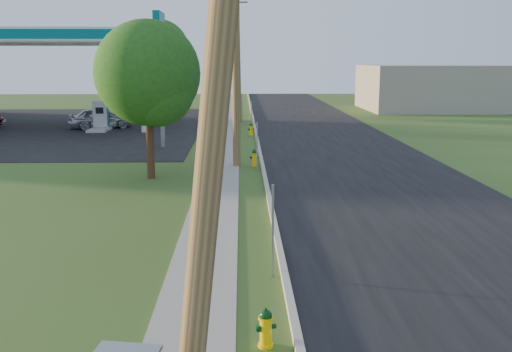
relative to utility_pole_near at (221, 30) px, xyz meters
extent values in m
cube|color=black|center=(5.10, 11.00, -4.79)|extent=(8.00, 120.00, 0.02)
cube|color=#A7A397|center=(1.10, 11.00, -4.73)|extent=(0.15, 120.00, 0.15)
cube|color=gray|center=(-0.65, 11.00, -4.79)|extent=(1.50, 120.00, 0.03)
cube|color=black|center=(-15.40, 33.00, -4.79)|extent=(26.00, 28.00, 0.02)
cylinder|color=brown|center=(0.00, 0.00, -0.05)|extent=(1.31, 0.32, 9.48)
cylinder|color=brown|center=(0.00, 18.00, 0.10)|extent=(0.32, 0.32, 9.80)
cylinder|color=brown|center=(0.00, 36.00, -0.05)|extent=(0.49, 0.32, 9.50)
cube|color=brown|center=(0.00, 36.00, 3.70)|extent=(1.40, 0.10, 0.12)
cube|color=gray|center=(0.85, 5.20, -3.80)|extent=(0.05, 0.04, 2.00)
cube|color=gray|center=(0.85, 17.00, -3.80)|extent=(0.05, 0.04, 2.00)
cube|color=gray|center=(0.85, 29.20, -3.80)|extent=(0.05, 0.04, 2.00)
cylinder|color=silver|center=(-5.90, 29.70, -2.05)|extent=(0.36, 0.36, 5.50)
cylinder|color=silver|center=(-5.90, 36.30, -2.05)|extent=(0.36, 0.36, 5.50)
cube|color=silver|center=(-13.40, 33.00, 1.15)|extent=(18.00, 9.00, 0.90)
cube|color=#00656E|center=(-13.40, 33.00, 1.15)|extent=(18.15, 9.15, 0.63)
cube|color=silver|center=(-13.40, 33.00, 0.83)|extent=(18.18, 9.18, 0.10)
cube|color=#A7A397|center=(-8.90, 31.00, -4.71)|extent=(1.20, 3.20, 0.18)
cube|color=#9EA0A3|center=(-8.90, 31.00, -3.75)|extent=(0.90, 0.50, 1.70)
cube|color=#00656E|center=(-8.90, 31.00, -3.75)|extent=(0.94, 0.40, 1.50)
cube|color=black|center=(-8.90, 30.73, -3.50)|extent=(0.50, 0.02, 0.40)
cube|color=#A7A397|center=(-8.90, 35.00, -4.71)|extent=(1.20, 3.20, 0.18)
cube|color=#9EA0A3|center=(-8.90, 35.00, -3.75)|extent=(0.90, 0.50, 1.70)
cube|color=#00656E|center=(-8.90, 35.00, -3.75)|extent=(0.94, 0.40, 1.50)
cube|color=black|center=(-8.90, 34.73, -3.50)|extent=(0.50, 0.02, 0.40)
cylinder|color=gray|center=(-3.90, 23.50, -2.30)|extent=(0.24, 0.24, 5.00)
cube|color=silver|center=(-3.90, 23.50, 1.00)|extent=(0.30, 2.00, 2.00)
cube|color=#00656E|center=(-3.90, 23.50, 1.80)|extent=(0.34, 2.04, 0.50)
cube|color=gray|center=(18.60, 46.00, -2.80)|extent=(14.00, 10.00, 4.00)
cylinder|color=#382716|center=(-3.28, 15.53, -3.26)|extent=(0.30, 0.30, 3.09)
sphere|color=#1D4B1A|center=(-3.28, 15.53, -0.79)|extent=(3.95, 3.95, 3.95)
sphere|color=#1D4B1A|center=(-2.88, 15.23, -1.41)|extent=(2.72, 2.72, 2.72)
cylinder|color=#382716|center=(-6.71, 42.95, -2.78)|extent=(0.30, 0.30, 4.04)
sphere|color=#1D4B1A|center=(-6.71, 42.95, 0.46)|extent=(5.18, 5.18, 5.18)
sphere|color=#1D4B1A|center=(-6.31, 42.65, -0.35)|extent=(3.56, 3.56, 3.56)
cylinder|color=#FFD000|center=(0.58, 2.21, -4.78)|extent=(0.25, 0.25, 0.05)
cylinder|color=#FFD000|center=(0.58, 2.21, -4.54)|extent=(0.19, 0.19, 0.53)
cylinder|color=#FFD000|center=(0.58, 2.21, -4.31)|extent=(0.25, 0.25, 0.04)
sphere|color=#04350F|center=(0.58, 2.21, -4.27)|extent=(0.20, 0.20, 0.20)
cylinder|color=#04350F|center=(0.58, 2.21, -4.17)|extent=(0.04, 0.04, 0.05)
cylinder|color=#04350F|center=(0.61, 2.09, -4.47)|extent=(0.12, 0.13, 0.10)
cylinder|color=#04350F|center=(0.46, 2.19, -4.47)|extent=(0.10, 0.10, 0.08)
cylinder|color=#04350F|center=(0.70, 2.24, -4.47)|extent=(0.10, 0.10, 0.08)
cylinder|color=yellow|center=(0.76, 17.91, -4.77)|extent=(0.29, 0.29, 0.06)
cylinder|color=yellow|center=(0.76, 17.91, -4.50)|extent=(0.22, 0.22, 0.61)
cylinder|color=yellow|center=(0.76, 17.91, -4.23)|extent=(0.29, 0.29, 0.04)
sphere|color=#083A18|center=(0.76, 17.91, -4.19)|extent=(0.24, 0.24, 0.24)
cylinder|color=#083A18|center=(0.76, 17.91, -4.07)|extent=(0.05, 0.05, 0.06)
cylinder|color=#083A18|center=(0.75, 17.77, -4.41)|extent=(0.12, 0.13, 0.11)
cylinder|color=#083A18|center=(0.62, 17.92, -4.41)|extent=(0.11, 0.10, 0.09)
cylinder|color=#083A18|center=(0.90, 17.90, -4.41)|extent=(0.11, 0.10, 0.09)
cylinder|color=#FFD700|center=(0.78, 28.02, -4.77)|extent=(0.29, 0.29, 0.06)
cylinder|color=#FFD700|center=(0.78, 28.02, -4.50)|extent=(0.23, 0.23, 0.61)
cylinder|color=#FFD700|center=(0.78, 28.02, -4.23)|extent=(0.29, 0.29, 0.04)
sphere|color=#053818|center=(0.78, 28.02, -4.19)|extent=(0.24, 0.24, 0.24)
cylinder|color=#053818|center=(0.78, 28.02, -4.07)|extent=(0.05, 0.05, 0.06)
cylinder|color=#053818|center=(0.84, 27.89, -4.41)|extent=(0.15, 0.16, 0.11)
cylinder|color=#053818|center=(0.65, 27.97, -4.41)|extent=(0.13, 0.13, 0.09)
cylinder|color=#053818|center=(0.91, 28.08, -4.41)|extent=(0.13, 0.13, 0.09)
imported|color=#A4A6AB|center=(-9.13, 31.94, -4.10)|extent=(4.43, 2.95, 1.40)
camera|label=1|loc=(0.21, -6.16, -0.30)|focal=40.00mm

